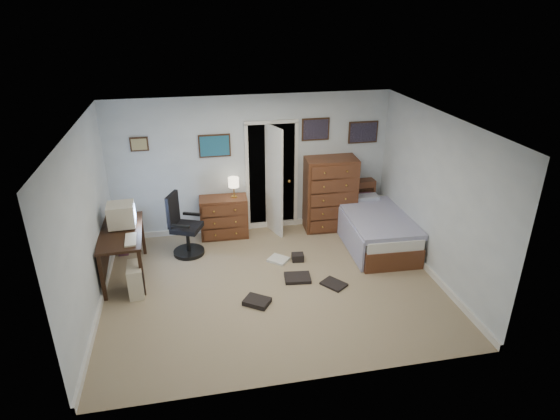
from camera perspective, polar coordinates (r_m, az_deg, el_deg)
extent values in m
cube|color=gray|center=(7.20, -0.86, -9.17)|extent=(5.00, 4.00, 0.02)
cube|color=black|center=(7.46, -18.85, -2.56)|extent=(0.69, 1.37, 0.04)
cube|color=black|center=(7.12, -20.86, -7.78)|extent=(0.05, 0.05, 0.73)
cube|color=black|center=(7.06, -16.52, -7.40)|extent=(0.05, 0.05, 0.73)
cube|color=black|center=(8.22, -20.12, -3.23)|extent=(0.05, 0.05, 0.73)
cube|color=black|center=(8.17, -16.40, -2.86)|extent=(0.05, 0.05, 0.73)
cube|color=black|center=(7.64, -20.67, -5.05)|extent=(0.10, 1.24, 0.52)
cube|color=beige|center=(7.50, -18.80, -0.56)|extent=(0.41, 0.39, 0.35)
cube|color=#8CB2F2|center=(7.48, -17.27, -0.40)|extent=(0.03, 0.29, 0.23)
cube|color=beige|center=(7.57, -18.62, -1.84)|extent=(0.27, 0.27, 0.02)
cube|color=beige|center=(7.10, -17.75, -3.46)|extent=(0.18, 0.42, 0.02)
cube|color=beige|center=(7.20, -17.17, -8.10)|extent=(0.23, 0.44, 0.46)
cube|color=black|center=(7.19, -16.30, -8.02)|extent=(0.02, 0.31, 0.36)
cylinder|color=black|center=(8.15, -11.02, -5.03)|extent=(0.68, 0.68, 0.06)
cylinder|color=black|center=(8.04, -11.14, -3.66)|extent=(0.08, 0.08, 0.40)
cube|color=black|center=(7.93, -11.28, -2.12)|extent=(0.58, 0.58, 0.08)
cube|color=black|center=(7.89, -12.95, 0.06)|extent=(0.21, 0.39, 0.55)
cube|color=black|center=(7.67, -12.03, -1.96)|extent=(0.30, 0.16, 0.04)
cube|color=black|center=(8.07, -10.74, -0.49)|extent=(0.30, 0.16, 0.04)
cube|color=maroon|center=(8.25, -18.84, -2.62)|extent=(0.17, 0.17, 0.81)
cube|color=#5A321C|center=(8.49, -6.84, -0.85)|extent=(0.86, 0.45, 0.75)
cylinder|color=gold|center=(8.35, -5.60, 1.65)|extent=(0.12, 0.12, 0.02)
cylinder|color=gold|center=(8.31, -5.64, 2.36)|extent=(0.02, 0.02, 0.23)
cylinder|color=beige|center=(8.25, -5.68, 3.39)|extent=(0.19, 0.19, 0.17)
cube|color=black|center=(8.84, -1.39, 4.73)|extent=(0.90, 0.60, 2.00)
cube|color=white|center=(8.47, -4.00, 3.79)|extent=(0.06, 0.05, 2.00)
cube|color=white|center=(8.62, 1.95, 4.20)|extent=(0.06, 0.05, 2.00)
cube|color=white|center=(8.24, -1.05, 10.67)|extent=(0.96, 0.05, 0.06)
cube|color=white|center=(8.43, -1.17, 3.74)|extent=(0.31, 0.77, 2.00)
sphere|color=gold|center=(8.34, 1.12, 3.52)|extent=(0.06, 0.06, 0.06)
cube|color=#5A321C|center=(8.69, 6.08, 2.00)|extent=(0.96, 0.60, 1.37)
cube|color=#5A321C|center=(9.03, 8.42, 0.97)|extent=(0.95, 0.26, 0.85)
cube|color=black|center=(8.90, 8.65, 1.75)|extent=(0.87, 0.12, 0.28)
cube|color=maroon|center=(8.92, 8.63, 1.52)|extent=(0.76, 0.14, 0.21)
cube|color=#5A321C|center=(8.42, 11.43, -2.96)|extent=(1.04, 1.98, 0.34)
cube|color=white|center=(8.31, 11.57, -1.38)|extent=(1.00, 1.94, 0.18)
cube|color=#504F93|center=(8.18, 11.87, -0.99)|extent=(1.09, 1.69, 0.10)
cube|color=#504F93|center=(8.14, 8.30, -2.92)|extent=(0.10, 1.65, 0.53)
cube|color=#7385B8|center=(8.88, 10.07, 1.48)|extent=(0.55, 0.39, 0.13)
cube|color=#331E11|center=(8.23, -16.79, 7.70)|extent=(0.30, 0.03, 0.24)
cube|color=#929D55|center=(8.22, -16.80, 7.66)|extent=(0.25, 0.01, 0.19)
cube|color=#331E11|center=(8.23, -7.98, 7.77)|extent=(0.55, 0.03, 0.40)
cube|color=#0D5761|center=(8.21, -7.97, 7.73)|extent=(0.50, 0.01, 0.35)
cube|color=#331E11|center=(8.46, 4.36, 9.79)|extent=(0.50, 0.03, 0.40)
cube|color=black|center=(8.45, 4.39, 9.76)|extent=(0.45, 0.01, 0.35)
cube|color=#331E11|center=(8.77, 10.10, 9.32)|extent=(0.55, 0.03, 0.40)
cube|color=black|center=(8.75, 10.14, 9.29)|extent=(0.50, 0.01, 0.35)
cube|color=black|center=(7.31, 2.15, -8.26)|extent=(0.43, 0.35, 0.05)
cube|color=black|center=(6.78, -2.82, -11.07)|extent=(0.44, 0.42, 0.07)
cube|color=silver|center=(7.79, -0.18, -6.06)|extent=(0.41, 0.40, 0.04)
cube|color=black|center=(7.78, 2.17, -5.78)|extent=(0.21, 0.18, 0.12)
cube|color=black|center=(7.22, 6.58, -8.96)|extent=(0.42, 0.44, 0.04)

